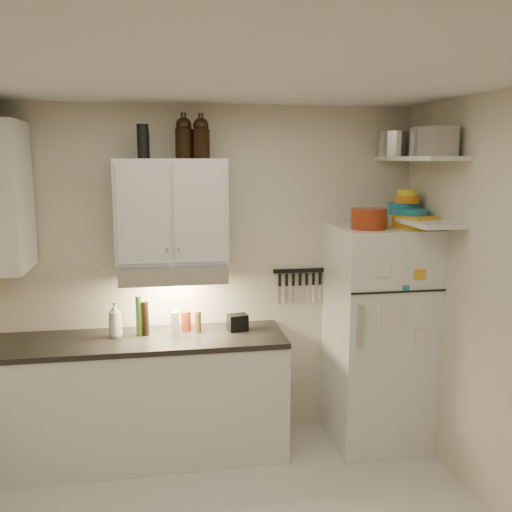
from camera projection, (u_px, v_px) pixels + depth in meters
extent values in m
cube|color=silver|center=(237.00, 73.00, 2.75)|extent=(3.20, 3.00, 0.02)
cube|color=beige|center=(211.00, 275.00, 4.44)|extent=(3.20, 0.02, 2.60)
cube|color=silver|center=(142.00, 401.00, 4.20)|extent=(2.10, 0.60, 0.88)
cube|color=black|center=(140.00, 341.00, 4.12)|extent=(2.10, 0.62, 0.04)
cube|color=silver|center=(171.00, 211.00, 4.13)|extent=(0.80, 0.33, 0.75)
cube|color=silver|center=(173.00, 271.00, 4.14)|extent=(0.76, 0.46, 0.12)
cube|color=silver|center=(378.00, 336.00, 4.39)|extent=(0.70, 0.68, 1.70)
cube|color=silver|center=(419.00, 159.00, 4.06)|extent=(0.30, 0.95, 0.03)
cube|color=silver|center=(416.00, 220.00, 4.14)|extent=(0.30, 0.95, 0.03)
cube|color=black|center=(299.00, 271.00, 4.53)|extent=(0.42, 0.02, 0.03)
cylinder|color=maroon|center=(369.00, 219.00, 4.08)|extent=(0.26, 0.26, 0.15)
cube|color=gold|center=(415.00, 222.00, 4.10)|extent=(0.28, 0.32, 0.09)
cylinder|color=silver|center=(390.00, 221.00, 4.19)|extent=(0.06, 0.06, 0.09)
cylinder|color=silver|center=(396.00, 144.00, 4.26)|extent=(0.29, 0.29, 0.18)
cube|color=#AAAAAD|center=(426.00, 142.00, 3.96)|extent=(0.24, 0.23, 0.20)
cube|color=#AAAAAD|center=(438.00, 141.00, 3.77)|extent=(0.21, 0.21, 0.19)
cylinder|color=teal|center=(403.00, 209.00, 4.35)|extent=(0.23, 0.23, 0.09)
cylinder|color=#C87912|center=(407.00, 199.00, 4.30)|extent=(0.19, 0.19, 0.06)
cylinder|color=gold|center=(407.00, 193.00, 4.29)|extent=(0.15, 0.15, 0.05)
cylinder|color=teal|center=(411.00, 213.00, 4.18)|extent=(0.28, 0.28, 0.06)
cylinder|color=black|center=(145.00, 144.00, 4.01)|extent=(0.09, 0.09, 0.19)
cylinder|color=black|center=(143.00, 141.00, 3.95)|extent=(0.09, 0.09, 0.24)
imported|color=silver|center=(115.00, 317.00, 4.12)|extent=(0.15, 0.15, 0.29)
cylinder|color=brown|center=(198.00, 322.00, 4.25)|extent=(0.06, 0.06, 0.16)
cylinder|color=#346318|center=(140.00, 316.00, 4.17)|extent=(0.07, 0.07, 0.29)
cylinder|color=black|center=(145.00, 319.00, 4.16)|extent=(0.07, 0.07, 0.25)
cylinder|color=silver|center=(175.00, 323.00, 4.17)|extent=(0.06, 0.06, 0.18)
cylinder|color=maroon|center=(186.00, 321.00, 4.29)|extent=(0.09, 0.09, 0.15)
cube|color=black|center=(238.00, 322.00, 4.29)|extent=(0.16, 0.13, 0.12)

